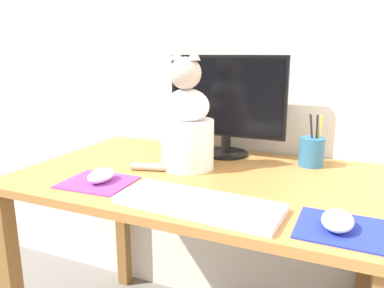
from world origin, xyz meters
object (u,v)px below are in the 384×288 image
pen_cup (312,151)px  computer_mouse_right (338,220)px  computer_mouse_left (101,175)px  cat (187,125)px  keyboard (198,203)px  monitor (226,103)px

pen_cup → computer_mouse_right: bearing=-77.0°
computer_mouse_left → computer_mouse_right: 0.66m
cat → computer_mouse_right: bearing=-24.2°
computer_mouse_right → keyboard: bearing=-178.7°
computer_mouse_left → pen_cup: (0.55, 0.43, 0.03)m
pen_cup → monitor: bearing=176.8°
computer_mouse_right → cat: 0.58m
pen_cup → cat: bearing=-153.1°
keyboard → computer_mouse_right: (0.33, 0.01, 0.01)m
monitor → keyboard: 0.55m
keyboard → computer_mouse_right: 0.33m
pen_cup → computer_mouse_left: bearing=-141.8°
keyboard → computer_mouse_right: size_ratio=4.31×
computer_mouse_right → pen_cup: bearing=103.0°
monitor → computer_mouse_right: monitor is taller
keyboard → computer_mouse_left: computer_mouse_left is taller
computer_mouse_right → monitor: bearing=130.6°
monitor → computer_mouse_left: size_ratio=4.24×
monitor → pen_cup: 0.35m
computer_mouse_left → monitor: bearing=62.5°
monitor → keyboard: size_ratio=1.03×
keyboard → pen_cup: size_ratio=2.39×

